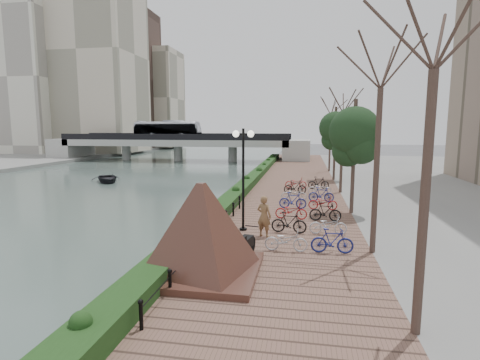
% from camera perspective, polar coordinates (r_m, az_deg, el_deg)
% --- Properties ---
extents(ground, '(220.00, 220.00, 0.00)m').
position_cam_1_polar(ground, '(15.08, -11.59, -13.25)').
color(ground, '#59595B').
rests_on(ground, ground).
extents(river_water, '(30.00, 130.00, 0.02)m').
position_cam_1_polar(river_water, '(43.44, -18.04, 0.49)').
color(river_water, '#475952').
rests_on(river_water, ground).
extents(promenade, '(8.00, 75.00, 0.50)m').
position_cam_1_polar(promenade, '(31.01, 7.39, -1.63)').
color(promenade, brown).
rests_on(promenade, ground).
extents(hedge, '(1.10, 56.00, 0.60)m').
position_cam_1_polar(hedge, '(33.69, 1.81, 0.15)').
color(hedge, '#193413').
rests_on(hedge, promenade).
extents(chain_fence, '(0.10, 14.10, 0.70)m').
position_cam_1_polar(chain_fence, '(16.20, -4.39, -8.42)').
color(chain_fence, black).
rests_on(chain_fence, promenade).
extents(granite_monument, '(5.79, 5.79, 3.12)m').
position_cam_1_polar(granite_monument, '(12.69, -5.86, -7.33)').
color(granite_monument, '#3F201B').
rests_on(granite_monument, promenade).
extents(lamppost, '(1.02, 0.32, 4.88)m').
position_cam_1_polar(lamppost, '(17.64, 0.50, 3.44)').
color(lamppost, black).
rests_on(lamppost, promenade).
extents(motorcycle, '(0.91, 1.87, 1.12)m').
position_cam_1_polar(motorcycle, '(14.31, 0.75, -9.76)').
color(motorcycle, black).
rests_on(motorcycle, promenade).
extents(pedestrian, '(0.80, 0.67, 1.89)m').
position_cam_1_polar(pedestrian, '(17.01, 3.68, -5.54)').
color(pedestrian, brown).
rests_on(pedestrian, promenade).
extents(bicycle_parking, '(2.40, 17.32, 1.00)m').
position_cam_1_polar(bicycle_parking, '(22.95, 10.25, -3.28)').
color(bicycle_parking, silver).
rests_on(bicycle_parking, promenade).
extents(street_trees, '(3.20, 37.12, 6.80)m').
position_cam_1_polar(street_trees, '(25.93, 15.93, 3.88)').
color(street_trees, '#33251E').
rests_on(street_trees, promenade).
extents(bridge, '(36.00, 10.77, 6.50)m').
position_cam_1_polar(bridge, '(61.63, -9.75, 6.04)').
color(bridge, '#AFAFAA').
rests_on(bridge, ground).
extents(boat, '(4.51, 4.75, 0.80)m').
position_cam_1_polar(boat, '(39.33, -19.58, 0.27)').
color(boat, black).
rests_on(boat, river_water).
extents(far_buildings, '(35.00, 38.00, 38.00)m').
position_cam_1_polar(far_buildings, '(92.47, -21.41, 14.16)').
color(far_buildings, beige).
rests_on(far_buildings, far_bank).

